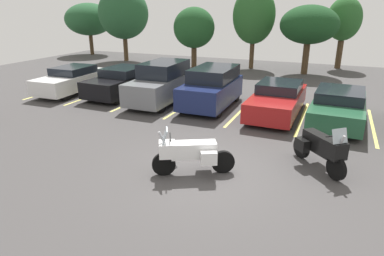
# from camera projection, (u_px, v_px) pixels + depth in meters

# --- Properties ---
(ground) EXTENTS (44.00, 44.00, 0.10)m
(ground) POSITION_uv_depth(u_px,v_px,m) (206.00, 174.00, 9.75)
(ground) COLOR #423F3F
(motorcycle_touring) EXTENTS (2.11, 1.37, 1.38)m
(motorcycle_touring) POSITION_uv_depth(u_px,v_px,m) (190.00, 153.00, 9.45)
(motorcycle_touring) COLOR black
(motorcycle_touring) RESTS_ON ground
(motorcycle_second) EXTENTS (1.57, 1.72, 1.46)m
(motorcycle_second) POSITION_uv_depth(u_px,v_px,m) (321.00, 147.00, 9.73)
(motorcycle_second) COLOR black
(motorcycle_second) RESTS_ON ground
(parking_stripes) EXTENTS (21.62, 4.94, 0.01)m
(parking_stripes) POSITION_uv_depth(u_px,v_px,m) (241.00, 111.00, 15.48)
(parking_stripes) COLOR #EAE066
(parking_stripes) RESTS_ON ground
(car_white) EXTENTS (1.92, 4.72, 1.41)m
(car_white) POSITION_uv_depth(u_px,v_px,m) (73.00, 80.00, 18.66)
(car_white) COLOR white
(car_white) RESTS_ON ground
(car_black) EXTENTS (2.05, 4.30, 1.46)m
(car_black) POSITION_uv_depth(u_px,v_px,m) (121.00, 82.00, 17.94)
(car_black) COLOR black
(car_black) RESTS_ON ground
(car_grey) EXTENTS (1.88, 4.56, 1.95)m
(car_grey) POSITION_uv_depth(u_px,v_px,m) (162.00, 83.00, 16.66)
(car_grey) COLOR slate
(car_grey) RESTS_ON ground
(car_navy) EXTENTS (1.95, 4.23, 1.83)m
(car_navy) POSITION_uv_depth(u_px,v_px,m) (212.00, 87.00, 15.88)
(car_navy) COLOR navy
(car_navy) RESTS_ON ground
(car_red) EXTENTS (1.96, 4.79, 1.40)m
(car_red) POSITION_uv_depth(u_px,v_px,m) (278.00, 100.00, 14.74)
(car_red) COLOR maroon
(car_red) RESTS_ON ground
(car_green) EXTENTS (2.15, 4.59, 1.34)m
(car_green) POSITION_uv_depth(u_px,v_px,m) (338.00, 107.00, 13.70)
(car_green) COLOR #235638
(car_green) RESTS_ON ground
(tree_right) EXTENTS (3.09, 3.09, 5.91)m
(tree_right) POSITION_uv_depth(u_px,v_px,m) (254.00, 16.00, 24.92)
(tree_right) COLOR #4C3823
(tree_right) RESTS_ON ground
(tree_center) EXTENTS (4.53, 4.53, 4.82)m
(tree_center) POSITION_uv_depth(u_px,v_px,m) (89.00, 19.00, 32.63)
(tree_center) COLOR #4C3823
(tree_center) RESTS_ON ground
(tree_far_right) EXTENTS (2.49, 2.49, 5.18)m
(tree_far_right) POSITION_uv_depth(u_px,v_px,m) (344.00, 20.00, 25.01)
(tree_far_right) COLOR #4C3823
(tree_far_right) RESTS_ON ground
(tree_center_left) EXTENTS (3.11, 3.11, 4.48)m
(tree_center_left) POSITION_uv_depth(u_px,v_px,m) (194.00, 28.00, 25.70)
(tree_center_left) COLOR #4C3823
(tree_center_left) RESTS_ON ground
(tree_left) EXTENTS (4.16, 4.16, 6.07)m
(tree_left) POSITION_uv_depth(u_px,v_px,m) (123.00, 13.00, 28.50)
(tree_left) COLOR #4C3823
(tree_left) RESTS_ON ground
(tree_far_left) EXTENTS (3.89, 3.89, 4.61)m
(tree_far_left) POSITION_uv_depth(u_px,v_px,m) (309.00, 25.00, 22.88)
(tree_far_left) COLOR #4C3823
(tree_far_left) RESTS_ON ground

